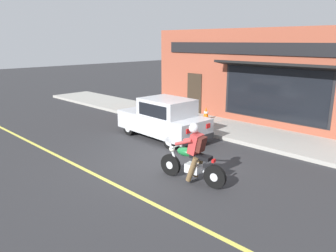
{
  "coord_description": "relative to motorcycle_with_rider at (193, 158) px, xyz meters",
  "views": [
    {
      "loc": [
        -6.45,
        -6.69,
        3.68
      ],
      "look_at": [
        0.95,
        0.65,
        0.95
      ],
      "focal_mm": 35.0,
      "sensor_mm": 36.0,
      "label": 1
    }
  ],
  "objects": [
    {
      "name": "ground_plane",
      "position": [
        0.21,
        1.41,
        -0.68
      ],
      "size": [
        80.0,
        80.0,
        0.0
      ],
      "primitive_type": "plane",
      "color": "#2B2B2D"
    },
    {
      "name": "sidewalk_curb",
      "position": [
        4.99,
        4.41,
        -0.61
      ],
      "size": [
        2.6,
        22.0,
        0.14
      ],
      "primitive_type": "cube",
      "color": "#9E9B93",
      "rests_on": "ground"
    },
    {
      "name": "storefront_building",
      "position": [
        6.52,
        2.3,
        1.43
      ],
      "size": [
        1.25,
        10.62,
        4.2
      ],
      "color": "brown",
      "rests_on": "ground"
    },
    {
      "name": "traffic_cone",
      "position": [
        5.44,
        3.85,
        -0.25
      ],
      "size": [
        0.36,
        0.36,
        0.6
      ],
      "color": "black",
      "rests_on": "sidewalk_curb"
    },
    {
      "name": "motorcycle_with_rider",
      "position": [
        0.0,
        0.0,
        0.0
      ],
      "size": [
        0.65,
        2.01,
        1.62
      ],
      "color": "black",
      "rests_on": "ground"
    },
    {
      "name": "lane_stripe",
      "position": [
        -1.59,
        4.41,
        -0.67
      ],
      "size": [
        0.12,
        19.8,
        0.01
      ],
      "primitive_type": "cube",
      "color": "#D1C64C",
      "rests_on": "ground"
    },
    {
      "name": "car_hatchback",
      "position": [
        2.31,
        3.44,
        0.09
      ],
      "size": [
        1.8,
        3.85,
        1.57
      ],
      "color": "black",
      "rests_on": "ground"
    }
  ]
}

